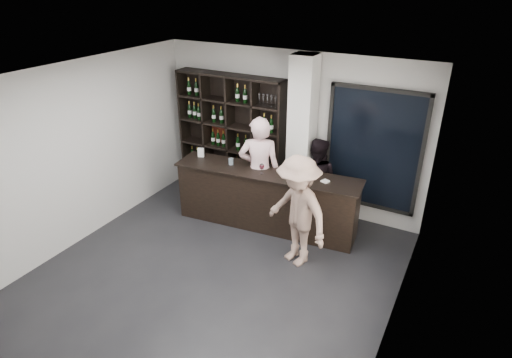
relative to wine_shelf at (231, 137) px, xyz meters
The scene contains 12 objects.
floor 3.06m from the wine_shelf, 65.85° to the right, with size 5.00×5.50×0.01m, color black.
wine_shelf is the anchor object (origin of this frame).
structural_column 1.52m from the wine_shelf, ahead, with size 0.40×0.40×2.90m, color silver.
glass_panel 2.71m from the wine_shelf, ahead, with size 1.60×0.08×2.10m.
tasting_counter 1.59m from the wine_shelf, 34.40° to the right, with size 3.20×0.67×1.05m.
taster_pink 1.25m from the wine_shelf, 35.56° to the right, with size 0.71×0.47×1.95m, color beige.
taster_black 1.89m from the wine_shelf, ahead, with size 0.75×0.58×1.54m, color black.
customer 2.58m from the wine_shelf, 36.27° to the right, with size 1.14×0.65×1.76m, color gray.
wine_glass 1.49m from the wine_shelf, 38.68° to the right, with size 0.09×0.09×0.21m, color white, non-canonical shape.
spit_cup 0.99m from the wine_shelf, 58.75° to the right, with size 0.08×0.08×0.11m, color silver.
napkin_stack 2.31m from the wine_shelf, 18.01° to the right, with size 0.11×0.11×0.02m, color white.
card_stand 0.82m from the wine_shelf, 100.17° to the right, with size 0.11×0.05×0.16m, color white.
Camera 1 is at (2.97, -4.05, 4.08)m, focal length 30.00 mm.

